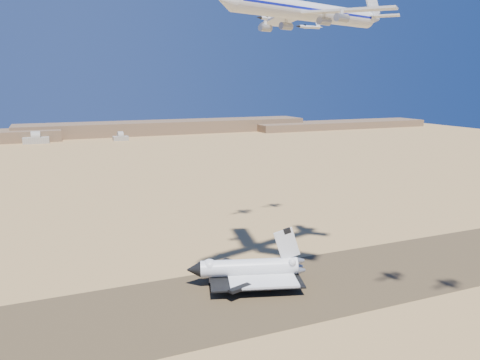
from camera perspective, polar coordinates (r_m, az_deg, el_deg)
name	(u,v)px	position (r m, az deg, el deg)	size (l,w,h in m)	color
ground	(221,302)	(162.69, -2.28, -14.58)	(1200.00, 1200.00, 0.00)	tan
runway	(221,301)	(162.67, -2.28, -14.58)	(600.00, 50.00, 0.06)	brown
ridgeline	(133,130)	(677.20, -12.93, 5.95)	(960.00, 90.00, 18.00)	brown
hangars	(32,140)	(618.99, -23.99, 4.46)	(200.50, 29.50, 30.00)	#9E988C
shuttle	(248,269)	(173.00, 0.98, -10.84)	(43.45, 34.24, 21.21)	white
carrier_747	(304,11)	(155.77, 7.78, 19.75)	(72.35, 54.03, 18.09)	silver
crew_a	(270,289)	(169.62, 3.70, -13.10)	(0.65, 0.43, 1.79)	#EE440E
crew_b	(283,287)	(171.80, 5.28, -12.81)	(0.80, 0.46, 1.64)	#EE440E
crew_c	(274,287)	(170.84, 4.11, -12.90)	(1.09, 0.56, 1.86)	#EE440E
chase_jet_d	(271,19)	(209.70, 3.84, 19.03)	(14.77, 8.53, 3.75)	silver
chase_jet_e	(309,27)	(226.40, 8.41, 17.99)	(14.18, 7.79, 3.54)	silver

